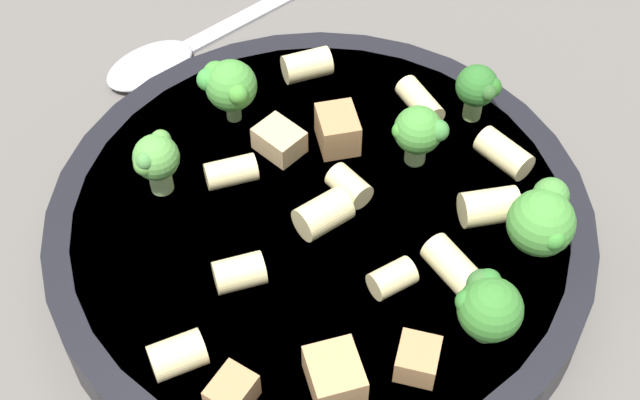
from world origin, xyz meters
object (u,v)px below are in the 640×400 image
object	(u,v)px
rigatoni_5	(307,65)
rigatoni_9	(349,186)
rigatoni_6	(231,172)
chicken_chunk_4	(279,140)
chicken_chunk_1	(418,359)
chicken_chunk_3	(232,393)
broccoli_floret_0	(419,132)
rigatoni_1	(392,278)
pasta_bowl	(320,231)
rigatoni_2	(178,355)
chicken_chunk_2	(335,375)
rigatoni_8	(321,214)
rigatoni_0	(504,153)
chicken_chunk_0	(338,130)
broccoli_floret_5	(488,306)
spoon	(182,50)
rigatoni_7	(452,266)
rigatoni_4	(420,102)
broccoli_floret_2	(228,85)
broccoli_floret_3	(543,220)
broccoli_floret_4	(478,88)
rigatoni_10	(239,273)
broccoli_floret_1	(156,159)
rigatoni_3	(489,207)

from	to	relation	value
rigatoni_5	rigatoni_9	distance (m)	0.09
rigatoni_6	chicken_chunk_4	distance (m)	0.03
chicken_chunk_1	chicken_chunk_3	size ratio (longest dim) A/B	0.98
broccoli_floret_0	rigatoni_1	xyz separation A→B (m)	(-0.03, -0.07, -0.01)
pasta_bowl	rigatoni_6	world-z (taller)	rigatoni_6
rigatoni_2	chicken_chunk_2	size ratio (longest dim) A/B	0.92
rigatoni_8	rigatoni_9	size ratio (longest dim) A/B	1.21
rigatoni_0	chicken_chunk_0	bearing A→B (deg)	159.14
pasta_bowl	chicken_chunk_2	bearing A→B (deg)	-97.45
broccoli_floret_5	rigatoni_2	distance (m)	0.14
rigatoni_5	chicken_chunk_4	size ratio (longest dim) A/B	1.11
pasta_bowl	rigatoni_6	xyz separation A→B (m)	(-0.04, 0.03, 0.02)
broccoli_floret_0	rigatoni_6	bearing A→B (deg)	177.27
chicken_chunk_1	chicken_chunk_2	xyz separation A→B (m)	(-0.04, -0.00, 0.00)
rigatoni_1	spoon	xyz separation A→B (m)	(-0.08, 0.22, -0.04)
rigatoni_7	rigatoni_8	bearing A→B (deg)	142.78
rigatoni_4	rigatoni_0	bearing A→B (deg)	-54.79
rigatoni_1	chicken_chunk_0	world-z (taller)	chicken_chunk_0
broccoli_floret_2	broccoli_floret_3	world-z (taller)	broccoli_floret_2
rigatoni_6	rigatoni_7	distance (m)	0.12
pasta_bowl	rigatoni_4	distance (m)	0.09
chicken_chunk_3	chicken_chunk_1	bearing A→B (deg)	0.34
broccoli_floret_0	broccoli_floret_4	distance (m)	0.05
chicken_chunk_3	rigatoni_1	bearing A→B (deg)	28.40
chicken_chunk_2	rigatoni_2	bearing A→B (deg)	160.97
broccoli_floret_3	rigatoni_8	size ratio (longest dim) A/B	1.41
rigatoni_2	rigatoni_9	bearing A→B (deg)	40.51
broccoli_floret_2	rigatoni_0	world-z (taller)	broccoli_floret_2
pasta_bowl	rigatoni_4	xyz separation A→B (m)	(0.07, 0.06, 0.02)
rigatoni_7	chicken_chunk_2	world-z (taller)	same
rigatoni_6	broccoli_floret_3	bearing A→B (deg)	-26.83
chicken_chunk_0	chicken_chunk_2	bearing A→B (deg)	-102.46
rigatoni_9	rigatoni_10	world-z (taller)	rigatoni_10
rigatoni_4	chicken_chunk_1	xyz separation A→B (m)	(-0.04, -0.15, 0.00)
rigatoni_4	chicken_chunk_1	world-z (taller)	same
broccoli_floret_4	rigatoni_7	world-z (taller)	broccoli_floret_4
broccoli_floret_5	rigatoni_8	size ratio (longest dim) A/B	1.35
broccoli_floret_0	broccoli_floret_1	bearing A→B (deg)	177.14
pasta_bowl	rigatoni_8	size ratio (longest dim) A/B	10.62
broccoli_floret_3	broccoli_floret_0	bearing A→B (deg)	122.86
rigatoni_10	chicken_chunk_0	bearing A→B (deg)	51.19
rigatoni_4	chicken_chunk_0	xyz separation A→B (m)	(-0.05, -0.01, 0.00)
rigatoni_0	rigatoni_5	xyz separation A→B (m)	(-0.09, 0.08, 0.00)
rigatoni_3	chicken_chunk_0	xyz separation A→B (m)	(-0.06, 0.06, 0.00)
rigatoni_4	broccoli_floret_2	bearing A→B (deg)	171.75
broccoli_floret_4	rigatoni_5	bearing A→B (deg)	149.05
rigatoni_0	rigatoni_5	size ratio (longest dim) A/B	1.10
rigatoni_0	pasta_bowl	bearing A→B (deg)	-172.06
broccoli_floret_5	rigatoni_9	world-z (taller)	broccoli_floret_5
chicken_chunk_1	chicken_chunk_3	world-z (taller)	same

